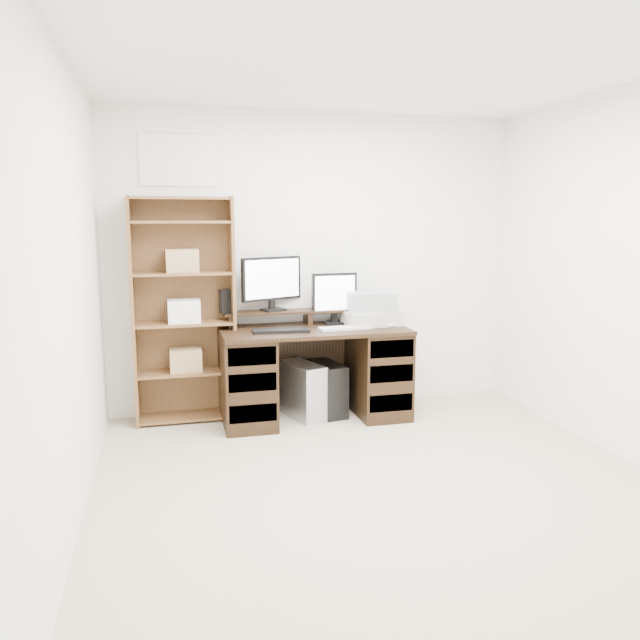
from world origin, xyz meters
name	(u,v)px	position (x,y,z in m)	size (l,w,h in m)	color
room	(401,288)	(0.00, 0.00, 1.25)	(3.54, 4.04, 2.54)	#BEB091
desk	(314,371)	(-0.10, 1.64, 0.39)	(1.50, 0.70, 0.75)	black
riser_shelf	(308,313)	(-0.10, 1.85, 0.84)	(1.40, 0.22, 0.12)	black
monitor_wide	(272,281)	(-0.40, 1.89, 1.12)	(0.53, 0.26, 0.44)	black
monitor_small	(334,296)	(0.12, 1.81, 0.98)	(0.39, 0.16, 0.43)	black
speaker	(225,301)	(-0.79, 1.83, 0.97)	(0.08, 0.08, 0.20)	black
keyboard_black	(281,331)	(-0.39, 1.53, 0.76)	(0.44, 0.15, 0.02)	black
keyboard_white	(345,328)	(0.13, 1.53, 0.76)	(0.42, 0.13, 0.02)	silver
mouse	(391,325)	(0.52, 1.55, 0.77)	(0.08, 0.05, 0.03)	silver
printer	(371,318)	(0.40, 1.68, 0.80)	(0.44, 0.33, 0.11)	#B4AB9D
basket	(371,302)	(0.40, 1.68, 0.94)	(0.38, 0.27, 0.16)	#93979C
tower_silver	(303,390)	(-0.19, 1.67, 0.23)	(0.20, 0.45, 0.45)	#B2B5B9
tower_black	(327,388)	(0.03, 1.71, 0.22)	(0.26, 0.46, 0.44)	black
bookshelf	(184,308)	(-1.12, 1.86, 0.92)	(0.80, 0.30, 1.80)	brown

